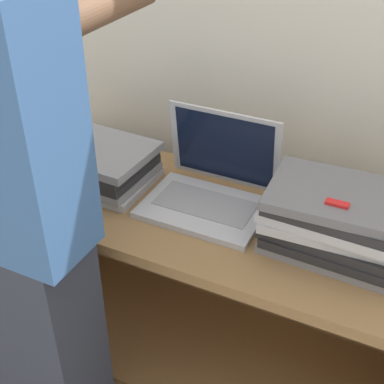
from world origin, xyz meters
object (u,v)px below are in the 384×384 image
object	(u,v)px
laptop_stack_right	(337,220)
laptop_open	(211,188)
person	(15,227)
laptop_stack_left	(94,163)

from	to	relation	value
laptop_stack_right	laptop_open	bearing A→B (deg)	173.10
laptop_open	laptop_stack_right	world-z (taller)	laptop_open
person	laptop_stack_left	bearing A→B (deg)	102.67
laptop_stack_left	person	distance (m)	0.50
laptop_stack_left	person	bearing A→B (deg)	-77.33
laptop_open	laptop_stack_left	size ratio (longest dim) A/B	0.93
laptop_stack_left	laptop_open	bearing A→B (deg)	6.51
laptop_open	laptop_stack_left	distance (m)	0.41
laptop_open	person	size ratio (longest dim) A/B	0.23
laptop_stack_right	person	bearing A→B (deg)	-145.69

